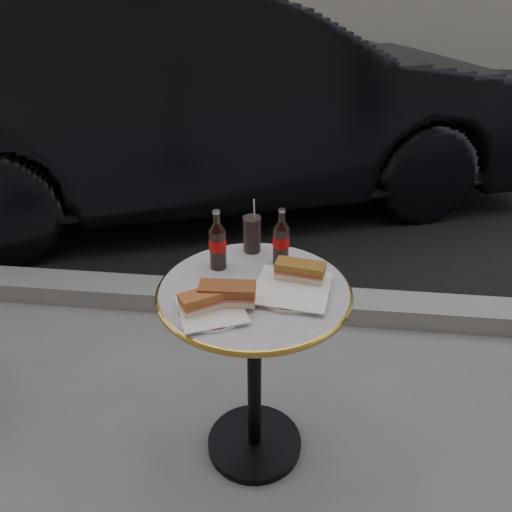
# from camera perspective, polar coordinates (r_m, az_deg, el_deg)

# --- Properties ---
(ground) EXTENTS (80.00, 80.00, 0.00)m
(ground) POSITION_cam_1_polar(r_m,az_deg,el_deg) (2.07, -0.17, -20.79)
(ground) COLOR slate
(ground) RESTS_ON ground
(asphalt_road) EXTENTS (40.00, 8.00, 0.00)m
(asphalt_road) POSITION_cam_1_polar(r_m,az_deg,el_deg) (6.51, 5.18, 15.42)
(asphalt_road) COLOR black
(asphalt_road) RESTS_ON ground
(curb) EXTENTS (40.00, 0.20, 0.12)m
(curb) POSITION_cam_1_polar(r_m,az_deg,el_deg) (2.70, 2.07, -5.29)
(curb) COLOR gray
(curb) RESTS_ON ground
(bistro_table) EXTENTS (0.62, 0.62, 0.73)m
(bistro_table) POSITION_cam_1_polar(r_m,az_deg,el_deg) (1.81, -0.19, -13.39)
(bistro_table) COLOR #BAB2C4
(bistro_table) RESTS_ON ground
(plate_left) EXTENTS (0.24, 0.24, 0.01)m
(plate_left) POSITION_cam_1_polar(r_m,az_deg,el_deg) (1.47, -5.11, -6.32)
(plate_left) COLOR white
(plate_left) RESTS_ON bistro_table
(plate_right) EXTENTS (0.31, 0.31, 0.01)m
(plate_right) POSITION_cam_1_polar(r_m,az_deg,el_deg) (1.56, 4.13, -3.91)
(plate_right) COLOR silver
(plate_right) RESTS_ON bistro_table
(sandwich_left_a) EXTENTS (0.16, 0.14, 0.05)m
(sandwich_left_a) POSITION_cam_1_polar(r_m,az_deg,el_deg) (1.46, -5.86, -5.11)
(sandwich_left_a) COLOR #AB582B
(sandwich_left_a) RESTS_ON plate_left
(sandwich_left_b) EXTENTS (0.17, 0.09, 0.06)m
(sandwich_left_b) POSITION_cam_1_polar(r_m,az_deg,el_deg) (1.48, -3.30, -4.39)
(sandwich_left_b) COLOR brown
(sandwich_left_b) RESTS_ON plate_left
(sandwich_right) EXTENTS (0.17, 0.10, 0.05)m
(sandwich_right) POSITION_cam_1_polar(r_m,az_deg,el_deg) (1.59, 5.04, -1.76)
(sandwich_right) COLOR #8E5C24
(sandwich_right) RESTS_ON plate_right
(cola_bottle_left) EXTENTS (0.07, 0.07, 0.21)m
(cola_bottle_left) POSITION_cam_1_polar(r_m,az_deg,el_deg) (1.64, -4.43, 1.89)
(cola_bottle_left) COLOR black
(cola_bottle_left) RESTS_ON bistro_table
(cola_bottle_right) EXTENTS (0.06, 0.06, 0.20)m
(cola_bottle_right) POSITION_cam_1_polar(r_m,az_deg,el_deg) (1.66, 2.90, 2.21)
(cola_bottle_right) COLOR black
(cola_bottle_right) RESTS_ON bistro_table
(cola_glass) EXTENTS (0.08, 0.08, 0.13)m
(cola_glass) POSITION_cam_1_polar(r_m,az_deg,el_deg) (1.76, -0.46, 2.52)
(cola_glass) COLOR black
(cola_glass) RESTS_ON bistro_table
(parked_car) EXTENTS (3.16, 5.04, 1.57)m
(parked_car) POSITION_cam_1_polar(r_m,az_deg,el_deg) (3.85, -4.57, 17.38)
(parked_car) COLOR black
(parked_car) RESTS_ON ground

